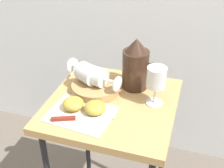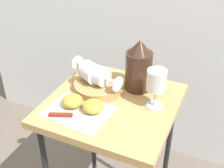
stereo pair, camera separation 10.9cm
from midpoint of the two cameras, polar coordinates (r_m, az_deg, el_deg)
table at (r=1.18m, az=-2.65°, el=-6.78°), size 0.48×0.48×0.73m
linen_napkin at (r=1.08m, az=-8.95°, el=-5.81°), size 0.25×0.20×0.00m
basket_tray at (r=1.18m, az=-5.84°, el=-0.78°), size 0.19×0.19×0.03m
pitcher at (r=1.17m, az=1.97°, el=3.00°), size 0.16×0.11×0.21m
wine_glass_upright at (r=1.07m, az=5.69°, el=0.78°), size 0.07×0.07×0.15m
wine_glass_tipped_near at (r=1.15m, az=-5.66°, el=1.39°), size 0.15×0.11×0.08m
wine_glass_tipped_far at (r=1.17m, az=-7.46°, el=1.97°), size 0.16×0.13×0.08m
apple_half_left at (r=1.09m, az=-10.36°, el=-3.85°), size 0.08×0.08×0.04m
apple_half_right at (r=1.06m, az=-6.19°, el=-4.66°), size 0.08×0.08×0.04m
knife at (r=1.05m, az=-10.44°, el=-6.67°), size 0.21×0.10×0.01m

